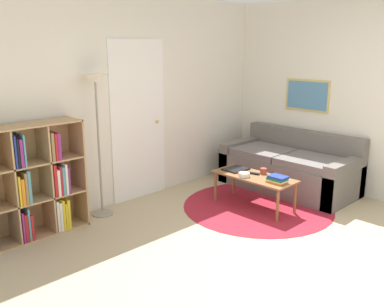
% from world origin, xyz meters
% --- Properties ---
extents(ground_plane, '(14.00, 14.00, 0.00)m').
position_xyz_m(ground_plane, '(0.00, 0.00, 0.00)').
color(ground_plane, tan).
extents(wall_back, '(7.51, 0.11, 2.60)m').
position_xyz_m(wall_back, '(0.00, 2.72, 1.29)').
color(wall_back, silver).
rests_on(wall_back, ground_plane).
extents(wall_right, '(0.08, 5.69, 2.60)m').
position_xyz_m(wall_right, '(2.28, 1.35, 1.30)').
color(wall_right, silver).
rests_on(wall_right, ground_plane).
extents(rug, '(1.88, 1.88, 0.01)m').
position_xyz_m(rug, '(0.93, 1.34, 0.00)').
color(rug, maroon).
rests_on(rug, ground_plane).
extents(bookshelf, '(1.17, 0.34, 1.21)m').
position_xyz_m(bookshelf, '(-1.49, 2.51, 0.57)').
color(bookshelf, tan).
rests_on(bookshelf, ground_plane).
extents(floor_lamp, '(0.29, 0.29, 1.67)m').
position_xyz_m(floor_lamp, '(-0.61, 2.50, 1.40)').
color(floor_lamp, gray).
rests_on(floor_lamp, ground_plane).
extents(couch, '(0.90, 1.83, 0.79)m').
position_xyz_m(couch, '(1.85, 1.47, 0.28)').
color(couch, '#66605B').
rests_on(couch, ground_plane).
extents(coffee_table, '(0.44, 1.05, 0.41)m').
position_xyz_m(coffee_table, '(0.88, 1.37, 0.37)').
color(coffee_table, brown).
rests_on(coffee_table, ground_plane).
extents(laptop, '(0.31, 0.25, 0.02)m').
position_xyz_m(laptop, '(0.91, 1.70, 0.42)').
color(laptop, black).
rests_on(laptop, coffee_table).
extents(bowl, '(0.14, 0.14, 0.05)m').
position_xyz_m(bowl, '(0.75, 1.43, 0.44)').
color(bowl, silver).
rests_on(bowl, coffee_table).
extents(book_stack_on_table, '(0.17, 0.22, 0.08)m').
position_xyz_m(book_stack_on_table, '(0.85, 1.01, 0.45)').
color(book_stack_on_table, orange).
rests_on(book_stack_on_table, coffee_table).
extents(cup, '(0.08, 0.08, 0.07)m').
position_xyz_m(cup, '(1.02, 1.34, 0.45)').
color(cup, '#A33D33').
rests_on(cup, coffee_table).
extents(remote, '(0.09, 0.18, 0.02)m').
position_xyz_m(remote, '(0.92, 1.43, 0.42)').
color(remote, black).
rests_on(remote, coffee_table).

